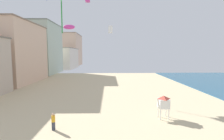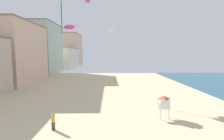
{
  "view_description": "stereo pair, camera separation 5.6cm",
  "coord_description": "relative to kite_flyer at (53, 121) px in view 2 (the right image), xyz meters",
  "views": [
    {
      "loc": [
        1.29,
        -0.55,
        7.05
      ],
      "look_at": [
        1.69,
        21.17,
        4.95
      ],
      "focal_mm": 25.57,
      "sensor_mm": 36.0,
      "label": 1
    },
    {
      "loc": [
        1.35,
        -0.55,
        7.05
      ],
      "look_at": [
        1.69,
        21.17,
        4.95
      ],
      "focal_mm": 25.57,
      "sensor_mm": 36.0,
      "label": 2
    }
  ],
  "objects": [
    {
      "name": "boardwalk_hotel_distant",
      "position": [
        -20.81,
        67.34,
        4.25
      ],
      "size": [
        17.19,
        20.56,
        10.33
      ],
      "color": "silver",
      "rests_on": "ground"
    },
    {
      "name": "boardwalk_hotel_far",
      "position": [
        -20.81,
        45.54,
        8.32
      ],
      "size": [
        13.1,
        16.47,
        18.46
      ],
      "color": "#B7C6B2",
      "rests_on": "ground"
    },
    {
      "name": "lifeguard_stand",
      "position": [
        11.22,
        2.61,
        0.92
      ],
      "size": [
        1.1,
        1.1,
        2.55
      ],
      "rotation": [
        0.0,
        0.0,
        -0.13
      ],
      "color": "white",
      "rests_on": "ground"
    },
    {
      "name": "kite_magenta_parafoil",
      "position": [
        -1.13,
        11.46,
        10.49
      ],
      "size": [
        1.84,
        0.51,
        0.72
      ],
      "color": "#DB3D9E"
    },
    {
      "name": "boardwalk_hotel_furthest",
      "position": [
        -20.81,
        90.84,
        9.15
      ],
      "size": [
        13.45,
        21.91,
        20.12
      ],
      "color": "beige",
      "rests_on": "ground"
    },
    {
      "name": "kite_white_box",
      "position": [
        5.42,
        12.24,
        10.25
      ],
      "size": [
        0.69,
        0.69,
        1.09
      ],
      "color": "white"
    },
    {
      "name": "kite_flyer",
      "position": [
        0.0,
        0.0,
        0.0
      ],
      "size": [
        0.34,
        0.34,
        1.64
      ],
      "rotation": [
        0.0,
        0.0,
        4.5
      ],
      "color": "#383D4C",
      "rests_on": "ground"
    },
    {
      "name": "boardwalk_hotel_mid",
      "position": [
        -20.81,
        26.27,
        6.61
      ],
      "size": [
        14.69,
        17.01,
        15.05
      ],
      "color": "beige",
      "rests_on": "ground"
    }
  ]
}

